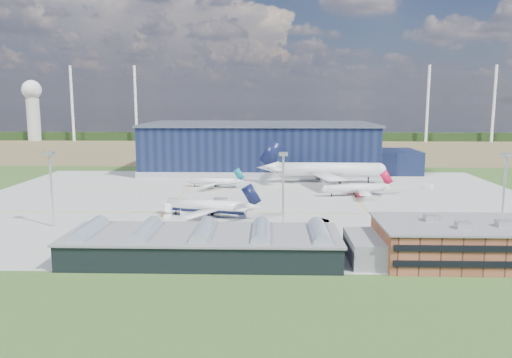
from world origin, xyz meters
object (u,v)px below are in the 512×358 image
Objects in this scene: airliner_navy at (206,200)px; gse_van_a at (190,212)px; gse_tug_c at (336,179)px; gse_cart_a at (433,215)px; light_mast_west at (51,177)px; light_mast_east at (505,179)px; airliner_widebody at (328,162)px; car_b at (323,220)px; ops_building at (475,242)px; airstair at (169,212)px; gse_van_b at (428,186)px; car_a at (334,244)px; airliner_red at (355,184)px; gse_tug_b at (341,241)px; light_mast_center at (283,178)px; airliner_regional at (213,178)px; hangar at (264,150)px.

airliner_navy is 7.61m from gse_van_a.
gse_tug_c is at bearing -109.49° from airliner_navy.
gse_cart_a is at bearing -90.04° from gse_van_a.
light_mast_east is at bearing 0.00° from light_mast_west.
airliner_widebody is 15.47× the size of car_b.
airstair is at bearing 151.51° from ops_building.
gse_cart_a is at bearing -140.31° from gse_van_b.
light_mast_west is at bearing 71.50° from car_a.
airliner_widebody is 45.14m from gse_van_b.
airliner_red is at bearing 123.92° from light_mast_east.
airstair reaches higher than gse_tug_b.
car_a is (50.84, -32.80, -0.84)m from airstair.
ops_building is 93.99m from airstair.
light_mast_center is 76.68m from airliner_regional.
light_mast_east is 117.96m from airliner_regional.
hangar is at bearing -102.73° from airliner_regional.
car_a is at bearing 65.21° from airliner_red.
airliner_regional is 94.66m from gse_van_b.
airliner_navy is at bearing -179.33° from gse_cart_a.
airliner_regional is at bearing 19.52° from car_a.
airliner_regional is 7.62× the size of gse_tug_c.
ops_building is 55.13m from light_mast_center.
gse_cart_a is at bearing -61.91° from hangar.
light_mast_center is at bearing 48.66° from airliner_red.
airliner_widebody is (22.89, 83.83, -5.63)m from light_mast_center.
airliner_widebody is 54.27m from airliner_regional.
airliner_widebody is (47.82, 69.57, 4.03)m from airliner_navy.
gse_van_b is at bearing 78.65° from ops_building.
gse_tug_b is at bearing -10.63° from light_mast_west.
airliner_regional is at bearing 112.72° from light_mast_center.
car_b is at bearing -101.68° from gse_van_a.
light_mast_center is 97.59m from gse_van_b.
airliner_widebody is 72.71m from gse_cart_a.
ops_building is at bearing -71.79° from gse_tug_c.
gse_cart_a is (20.24, -34.89, -4.40)m from airliner_red.
hangar reaches higher than ops_building.
airliner_navy is (-24.93, 14.27, -9.66)m from light_mast_center.
hangar is 59.54m from airliner_regional.
airliner_red is 32.98m from airliner_widebody.
gse_cart_a is 87.87m from airstair.
light_mast_west is at bearing 81.21° from car_b.
gse_van_b is at bearing 27.72° from light_mast_west.
gse_tug_c is (97.85, 92.00, -14.66)m from light_mast_west.
gse_van_b is 1.20× the size of gse_tug_c.
car_a is at bearing -160.81° from light_mast_east.
car_b is at bearing -175.17° from airliner_navy.
light_mast_center is 55.15m from gse_cart_a.
gse_van_a is 1.73× the size of car_a.
airliner_regional is (-22.12, -54.80, -7.20)m from hangar.
airliner_navy is at bearing 177.43° from gse_van_b.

